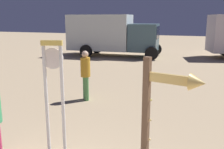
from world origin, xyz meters
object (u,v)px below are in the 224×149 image
object	(u,v)px
standing_clock	(54,87)
box_truck_near	(110,34)
person_distant	(85,73)
arrow_sign	(164,107)

from	to	relation	value
standing_clock	box_truck_near	size ratio (longest dim) A/B	0.35
person_distant	standing_clock	bearing A→B (deg)	-74.69
person_distant	box_truck_near	size ratio (longest dim) A/B	0.25
standing_clock	arrow_sign	distance (m)	2.34
arrow_sign	person_distant	distance (m)	5.15
arrow_sign	box_truck_near	bearing A→B (deg)	112.87
arrow_sign	box_truck_near	distance (m)	15.36
arrow_sign	person_distant	xyz separation A→B (m)	(-3.21, 3.99, -0.53)
arrow_sign	person_distant	bearing A→B (deg)	128.87
standing_clock	person_distant	size ratio (longest dim) A/B	1.38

